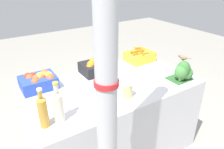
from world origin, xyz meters
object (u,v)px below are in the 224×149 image
Objects in this scene: support_pole at (107,101)px; apple_crate at (39,80)px; pickle_jar at (127,90)px; sparrow_bird at (183,57)px; orange_crate at (96,67)px; juice_bottle_amber at (43,111)px; carrot_crate at (140,56)px; broccoli_pile at (184,71)px; juice_bottle_cloudy at (58,106)px.

support_pole is 7.41× the size of apple_crate.
pickle_jar is 0.98× the size of sparrow_bird.
orange_crate is 0.90m from juice_bottle_amber.
carrot_crate is 1.39× the size of broccoli_pile.
pickle_jar is (-0.01, -0.55, -0.00)m from orange_crate.
orange_crate is (0.47, 0.97, -0.27)m from support_pole.
orange_crate is at bearing 136.04° from broccoli_pile.
broccoli_pile is at bearing -2.21° from juice_bottle_cloudy.
pickle_jar is (0.57, -0.55, -0.01)m from apple_crate.
orange_crate and carrot_crate have the same top height.
support_pole is 1.16m from sparrow_bird.
juice_bottle_cloudy is 1.22m from sparrow_bird.
pickle_jar is (-0.59, -0.55, 0.00)m from carrot_crate.
orange_crate is 0.58m from carrot_crate.
orange_crate is 0.86m from broccoli_pile.
orange_crate is 0.98× the size of juice_bottle_cloudy.
sparrow_bird is (1.22, -0.02, 0.10)m from juice_bottle_cloudy.
apple_crate is 1.34m from sparrow_bird.
carrot_crate is at bearing 93.91° from broccoli_pile.
support_pole is 0.49m from juice_bottle_cloudy.
broccoli_pile is at bearing 18.65° from support_pole.
support_pole reaches higher than juice_bottle_cloudy.
broccoli_pile is at bearing -2.03° from juice_bottle_amber.
pickle_jar is (0.45, 0.42, -0.28)m from support_pole.
juice_bottle_cloudy reaches higher than juice_bottle_amber.
juice_bottle_amber is (-1.33, 0.05, 0.03)m from broccoli_pile.
juice_bottle_amber is at bearing -179.89° from pickle_jar.
sparrow_bird is (0.04, -0.57, 0.17)m from carrot_crate.
orange_crate is (0.58, -0.00, -0.01)m from apple_crate.
sparrow_bird reaches higher than apple_crate.
carrot_crate is 0.60m from sparrow_bird.
apple_crate reaches higher than pickle_jar.
juice_bottle_amber is at bearing -142.21° from orange_crate.
carrot_crate is at bearing 23.20° from juice_bottle_amber.
apple_crate is at bearing 87.77° from juice_bottle_cloudy.
support_pole is at bearing -71.46° from juice_bottle_cloudy.
juice_bottle_cloudy is 2.41× the size of pickle_jar.
carrot_crate is (1.05, 0.97, -0.28)m from support_pole.
pickle_jar is (0.70, 0.00, -0.06)m from juice_bottle_amber.
carrot_crate is 2.37× the size of pickle_jar.
orange_crate is 1.00× the size of carrot_crate.
orange_crate is at bearing 88.82° from pickle_jar.
broccoli_pile is 0.71× the size of juice_bottle_cloudy.
broccoli_pile is 1.66× the size of sparrow_bird.
juice_bottle_amber is 2.30× the size of pickle_jar.
pickle_jar is at bearing 0.13° from juice_bottle_cloudy.
sparrow_bird reaches higher than carrot_crate.
sparrow_bird is (0.63, -0.02, 0.16)m from pickle_jar.
apple_crate is at bearing 46.23° from sparrow_bird.
support_pole reaches higher than carrot_crate.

